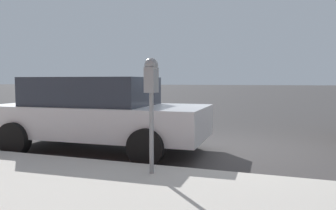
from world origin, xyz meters
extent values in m
plane|color=#3D3A3A|center=(0.00, 0.00, 0.00)|extent=(220.00, 220.00, 0.00)
cylinder|color=gray|center=(-2.65, 0.66, 0.71)|extent=(0.06, 0.06, 1.12)
cube|color=gray|center=(-2.65, 0.66, 1.43)|extent=(0.20, 0.14, 0.34)
sphere|color=gray|center=(-2.65, 0.66, 1.64)|extent=(0.19, 0.19, 0.19)
cube|color=#B21919|center=(-2.54, 0.66, 1.39)|extent=(0.01, 0.11, 0.12)
cube|color=black|center=(-2.54, 0.66, 1.51)|extent=(0.01, 0.10, 0.08)
cube|color=#B7BABF|center=(-0.95, 2.47, 0.63)|extent=(1.97, 4.38, 0.61)
cube|color=#232833|center=(-0.96, 2.65, 1.21)|extent=(1.69, 2.47, 0.56)
cylinder|color=black|center=(0.01, 1.17, 0.32)|extent=(0.24, 0.65, 0.64)
cylinder|color=black|center=(-1.81, 1.10, 0.32)|extent=(0.24, 0.65, 0.64)
cylinder|color=black|center=(-0.09, 3.84, 0.32)|extent=(0.24, 0.65, 0.64)
cylinder|color=black|center=(-1.91, 3.78, 0.32)|extent=(0.24, 0.65, 0.64)
camera|label=1|loc=(-6.76, -1.01, 1.42)|focal=35.00mm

